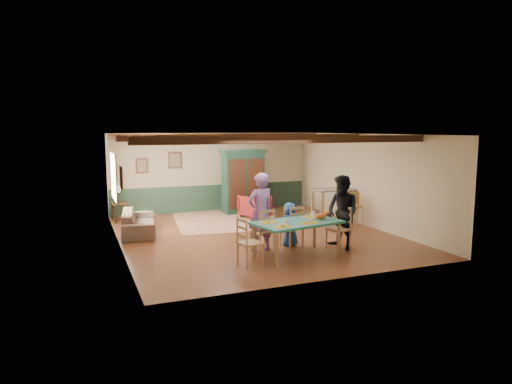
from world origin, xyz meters
name	(u,v)px	position (x,y,z in m)	size (l,w,h in m)	color
floor	(255,235)	(0.00, 0.00, 0.00)	(8.00, 8.00, 0.00)	#572A18
wall_back	(212,172)	(0.00, 4.00, 1.35)	(7.00, 0.02, 2.70)	beige
wall_left	(118,192)	(-3.50, 0.00, 1.35)	(0.02, 8.00, 2.70)	beige
wall_right	(365,180)	(3.50, 0.00, 1.35)	(0.02, 8.00, 2.70)	beige
ceiling	(255,134)	(0.00, 0.00, 2.70)	(7.00, 8.00, 0.02)	silver
wainscot_back	(213,198)	(0.00, 3.98, 0.45)	(6.95, 0.03, 0.90)	#1C3527
ceiling_beam_front	(293,140)	(0.00, -2.30, 2.61)	(6.95, 0.16, 0.16)	black
ceiling_beam_mid	(249,137)	(0.00, 0.40, 2.61)	(6.95, 0.16, 0.16)	black
ceiling_beam_back	(221,136)	(0.00, 3.00, 2.61)	(6.95, 0.16, 0.16)	black
window_left	(113,177)	(-3.47, 1.70, 1.55)	(0.06, 1.60, 1.30)	white
picture_left_wall	(121,178)	(-3.47, -0.60, 1.75)	(0.04, 0.42, 0.52)	gray
picture_back_a	(175,160)	(-1.30, 3.97, 1.80)	(0.45, 0.04, 0.55)	gray
picture_back_b	(142,166)	(-2.40, 3.97, 1.65)	(0.38, 0.04, 0.48)	gray
dining_table	(297,239)	(0.09, -2.36, 0.40)	(1.92, 1.07, 0.80)	#226E60
dining_chair_far_left	(262,230)	(-0.47, -1.68, 0.51)	(0.45, 0.47, 1.02)	#9F764F
dining_chair_far_right	(292,226)	(0.37, -1.52, 0.51)	(0.45, 0.47, 1.02)	#9F764F
dining_chair_end_left	(250,242)	(-1.12, -2.59, 0.51)	(0.45, 0.47, 1.02)	#9F764F
dining_chair_end_right	(338,228)	(1.30, -2.13, 0.51)	(0.45, 0.47, 1.02)	#9F764F
person_man	(260,212)	(-0.49, -1.60, 0.92)	(0.67, 0.44, 1.84)	#805D9F
person_woman	(342,212)	(1.40, -2.11, 0.88)	(0.86, 0.67, 1.76)	black
person_child	(290,224)	(0.35, -1.44, 0.54)	(0.52, 0.34, 1.07)	#22478A
cat	(321,216)	(0.69, -2.36, 0.90)	(0.38, 0.15, 0.19)	orange
place_setting_near_left	(283,224)	(-0.44, -2.73, 0.86)	(0.43, 0.32, 0.11)	gold
place_setting_near_center	(309,221)	(0.25, -2.60, 0.86)	(0.43, 0.32, 0.11)	gold
place_setting_far_left	(269,220)	(-0.54, -2.21, 0.86)	(0.43, 0.32, 0.11)	gold
place_setting_far_right	(310,215)	(0.62, -1.99, 0.86)	(0.43, 0.32, 0.11)	gold
area_rug	(225,220)	(-0.13, 2.18, 0.01)	(3.06, 3.63, 0.01)	beige
armoire	(243,181)	(0.85, 3.22, 1.07)	(1.51, 0.61, 2.14)	#133025
armchair	(255,206)	(0.90, 2.28, 0.37)	(0.80, 0.82, 0.75)	#531014
sofa	(139,222)	(-2.89, 1.31, 0.31)	(2.15, 0.84, 0.63)	#44352A
end_table	(120,212)	(-3.21, 3.26, 0.29)	(0.46, 0.46, 0.57)	black
table_lamp	(119,195)	(-3.21, 3.26, 0.83)	(0.29, 0.29, 0.52)	#C7BB81
counter_table	(332,205)	(2.83, 0.68, 0.52)	(1.24, 0.72, 1.03)	tan
bar_stool_left	(350,211)	(2.83, -0.29, 0.52)	(0.36, 0.40, 1.03)	#BB8A48
bar_stool_right	(357,210)	(3.13, -0.17, 0.50)	(0.35, 0.39, 1.00)	#BB8A48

